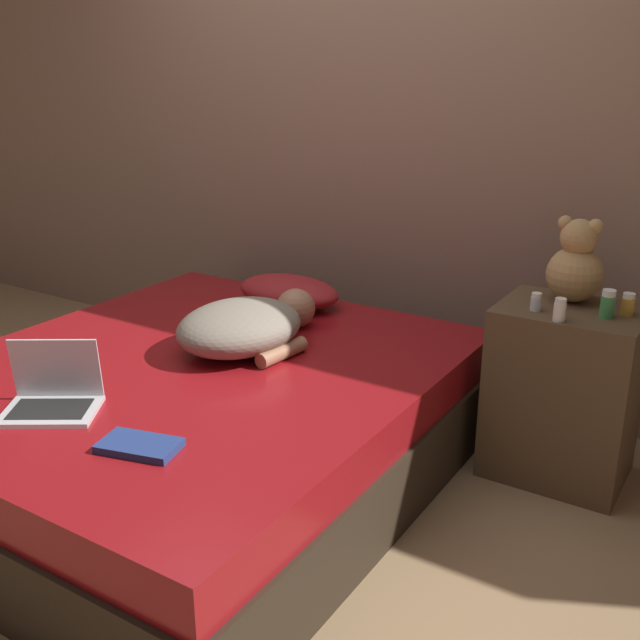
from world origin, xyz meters
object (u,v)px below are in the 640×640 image
at_px(laptop, 53,395).
at_px(bottle_amber, 628,304).
at_px(person_lying, 246,325).
at_px(bottle_green, 608,304).
at_px(bottle_clear, 536,302).
at_px(pillow, 289,291).
at_px(bottle_white, 560,310).
at_px(teddy_bear, 576,265).
at_px(book, 140,446).

xyz_separation_m(laptop, bottle_amber, (1.50, 1.34, 0.21)).
height_order(person_lying, bottle_green, bottle_green).
distance_m(person_lying, bottle_clear, 1.11).
relative_size(pillow, bottle_white, 6.12).
distance_m(person_lying, bottle_green, 1.35).
distance_m(person_lying, laptop, 0.80).
bearing_deg(laptop, bottle_clear, 12.09).
bearing_deg(person_lying, pillow, 113.10).
bearing_deg(teddy_bear, laptop, -132.83).
bearing_deg(bottle_amber, pillow, -179.10).
bearing_deg(laptop, bottle_green, 8.35).
xyz_separation_m(laptop, book, (0.43, -0.04, -0.04)).
bearing_deg(book, bottle_green, 52.32).
distance_m(teddy_bear, bottle_green, 0.22).
height_order(bottle_white, bottle_clear, bottle_white).
height_order(pillow, person_lying, person_lying).
relative_size(teddy_bear, book, 1.24).
xyz_separation_m(teddy_bear, book, (-0.86, -1.44, -0.35)).
xyz_separation_m(bottle_white, bottle_clear, (-0.10, 0.07, -0.01)).
bearing_deg(bottle_clear, person_lying, -156.94).
distance_m(laptop, bottle_amber, 2.02).
bearing_deg(bottle_white, laptop, -139.13).
bearing_deg(bottle_clear, bottle_green, 14.17).
height_order(laptop, teddy_bear, teddy_bear).
relative_size(bottle_green, bottle_clear, 1.52).
height_order(person_lying, bottle_clear, bottle_clear).
relative_size(pillow, bottle_clear, 7.63).
height_order(pillow, book, pillow).
xyz_separation_m(bottle_white, bottle_green, (0.13, 0.13, 0.01)).
bearing_deg(bottle_clear, bottle_white, -33.85).
height_order(person_lying, laptop, laptop).
xyz_separation_m(pillow, bottle_green, (1.41, -0.04, 0.20)).
xyz_separation_m(pillow, laptop, (-0.03, -1.31, -0.02)).
bearing_deg(laptop, book, -38.63).
bearing_deg(book, bottle_clear, 58.22).
distance_m(laptop, bottle_green, 1.94).
bearing_deg(pillow, person_lying, -72.93).
height_order(bottle_white, book, bottle_white).
bearing_deg(laptop, person_lying, 42.81).
bearing_deg(pillow, laptop, -91.50).
height_order(bottle_white, bottle_green, bottle_green).
height_order(bottle_green, bottle_clear, bottle_green).
xyz_separation_m(person_lying, bottle_green, (1.25, 0.49, 0.17)).
height_order(person_lying, bottle_amber, bottle_amber).
bearing_deg(person_lying, book, -67.96).
distance_m(bottle_white, bottle_amber, 0.27).
bearing_deg(bottle_green, laptop, -138.78).
bearing_deg(bottle_clear, bottle_amber, 23.33).
height_order(laptop, bottle_white, bottle_white).
bearing_deg(pillow, bottle_green, -1.77).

